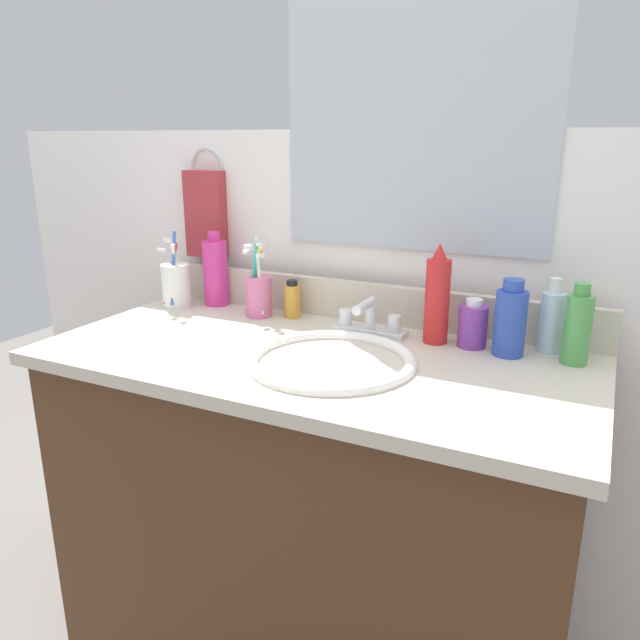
% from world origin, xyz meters
% --- Properties ---
extents(vanity_cabinet, '(1.05, 0.48, 0.84)m').
position_xyz_m(vanity_cabinet, '(0.00, 0.00, 0.42)').
color(vanity_cabinet, '#4C2D19').
rests_on(vanity_cabinet, ground_plane).
extents(countertop, '(1.09, 0.53, 0.03)m').
position_xyz_m(countertop, '(0.00, 0.00, 0.86)').
color(countertop, beige).
rests_on(countertop, vanity_cabinet).
extents(backsplash, '(1.09, 0.02, 0.09)m').
position_xyz_m(backsplash, '(0.00, 0.25, 0.92)').
color(backsplash, beige).
rests_on(backsplash, countertop).
extents(back_wall, '(2.19, 0.04, 1.30)m').
position_xyz_m(back_wall, '(0.00, 0.31, 0.65)').
color(back_wall, white).
rests_on(back_wall, ground_plane).
extents(mirror_panel, '(0.60, 0.01, 0.56)m').
position_xyz_m(mirror_panel, '(0.10, 0.29, 1.32)').
color(mirror_panel, '#B2BCC6').
extents(towel_ring, '(0.10, 0.01, 0.10)m').
position_xyz_m(towel_ring, '(-0.45, 0.29, 1.21)').
color(towel_ring, silver).
extents(hand_towel, '(0.11, 0.04, 0.22)m').
position_xyz_m(hand_towel, '(-0.45, 0.27, 1.09)').
color(hand_towel, '#A53338').
extents(sink_basin, '(0.33, 0.33, 0.11)m').
position_xyz_m(sink_basin, '(0.06, -0.04, 0.84)').
color(sink_basin, white).
rests_on(sink_basin, countertop).
extents(faucet, '(0.16, 0.10, 0.08)m').
position_xyz_m(faucet, '(0.06, 0.16, 0.90)').
color(faucet, silver).
rests_on(faucet, countertop).
extents(bottle_oil_amber, '(0.04, 0.04, 0.09)m').
position_xyz_m(bottle_oil_amber, '(-0.15, 0.20, 0.91)').
color(bottle_oil_amber, gold).
rests_on(bottle_oil_amber, countertop).
extents(bottle_shampoo_blue, '(0.06, 0.06, 0.15)m').
position_xyz_m(bottle_shampoo_blue, '(0.35, 0.16, 0.94)').
color(bottle_shampoo_blue, '#2D4CB2').
rests_on(bottle_shampoo_blue, countertop).
extents(bottle_cream_purple, '(0.06, 0.06, 0.10)m').
position_xyz_m(bottle_cream_purple, '(0.28, 0.18, 0.92)').
color(bottle_cream_purple, '#7A3899').
rests_on(bottle_cream_purple, countertop).
extents(bottle_toner_green, '(0.05, 0.05, 0.16)m').
position_xyz_m(bottle_toner_green, '(0.47, 0.17, 0.94)').
color(bottle_toner_green, '#4C9E4C').
rests_on(bottle_toner_green, countertop).
extents(bottle_soap_pink, '(0.06, 0.06, 0.19)m').
position_xyz_m(bottle_soap_pink, '(-0.38, 0.22, 0.96)').
color(bottle_soap_pink, '#D8338C').
rests_on(bottle_soap_pink, countertop).
extents(bottle_gel_clear, '(0.05, 0.05, 0.15)m').
position_xyz_m(bottle_gel_clear, '(0.42, 0.22, 0.94)').
color(bottle_gel_clear, silver).
rests_on(bottle_gel_clear, countertop).
extents(bottle_spray_red, '(0.05, 0.05, 0.21)m').
position_xyz_m(bottle_spray_red, '(0.20, 0.17, 0.97)').
color(bottle_spray_red, red).
rests_on(bottle_spray_red, countertop).
extents(cup_pink, '(0.07, 0.06, 0.19)m').
position_xyz_m(cup_pink, '(-0.23, 0.17, 0.93)').
color(cup_pink, '#D16693').
rests_on(cup_pink, countertop).
extents(cup_white_ceramic, '(0.07, 0.09, 0.19)m').
position_xyz_m(cup_white_ceramic, '(-0.46, 0.16, 0.93)').
color(cup_white_ceramic, white).
rests_on(cup_white_ceramic, countertop).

